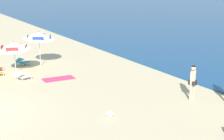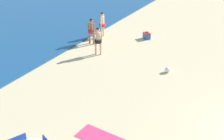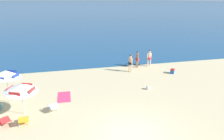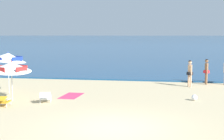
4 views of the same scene
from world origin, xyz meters
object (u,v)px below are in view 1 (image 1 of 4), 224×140
object	(u,v)px
person_standing_beside	(193,80)
beach_ball	(110,114)
lounge_chair_facing_sea	(22,76)
lounge_chair_spare_folded	(22,62)
beach_umbrella_striped_main	(14,46)
beach_umbrella_striped_second	(39,36)
beach_towel	(59,79)

from	to	relation	value
person_standing_beside	beach_ball	distance (m)	4.41
lounge_chair_facing_sea	lounge_chair_spare_folded	world-z (taller)	lounge_chair_spare_folded
person_standing_beside	beach_ball	world-z (taller)	person_standing_beside
beach_umbrella_striped_main	beach_umbrella_striped_second	distance (m)	2.24
lounge_chair_facing_sea	beach_umbrella_striped_main	bearing A→B (deg)	178.17
beach_umbrella_striped_main	person_standing_beside	xyz separation A→B (m)	(8.75, 5.99, -0.74)
beach_umbrella_striped_main	beach_umbrella_striped_second	world-z (taller)	beach_umbrella_striped_second
beach_umbrella_striped_main	person_standing_beside	world-z (taller)	beach_umbrella_striped_main
lounge_chair_spare_folded	beach_towel	size ratio (longest dim) A/B	0.56
beach_umbrella_striped_second	beach_ball	distance (m)	10.04
person_standing_beside	beach_towel	xyz separation A→B (m)	(-6.33, -4.17, -0.95)
beach_umbrella_striped_main	lounge_chair_spare_folded	xyz separation A→B (m)	(-1.73, 0.87, -1.42)
beach_umbrella_striped_second	lounge_chair_facing_sea	bearing A→B (deg)	-34.47
lounge_chair_facing_sea	beach_ball	bearing A→B (deg)	13.67
lounge_chair_facing_sea	beach_ball	size ratio (longest dim) A/B	3.36
beach_umbrella_striped_second	person_standing_beside	size ratio (longest dim) A/B	1.44
person_standing_beside	beach_umbrella_striped_second	bearing A→B (deg)	-157.55
person_standing_beside	lounge_chair_spare_folded	bearing A→B (deg)	-153.99
beach_umbrella_striped_main	beach_umbrella_striped_second	bearing A→B (deg)	121.09
beach_umbrella_striped_main	lounge_chair_facing_sea	xyz separation A→B (m)	(1.70, -0.05, -1.42)
beach_ball	beach_umbrella_striped_main	bearing A→B (deg)	-169.27
beach_umbrella_striped_second	beach_ball	world-z (taller)	beach_umbrella_striped_second
person_standing_beside	beach_ball	xyz separation A→B (m)	(-0.03, -4.33, -0.80)
lounge_chair_facing_sea	beach_towel	xyz separation A→B (m)	(0.71, 1.87, -0.27)
beach_umbrella_striped_second	person_standing_beside	xyz separation A→B (m)	(9.89, 4.09, -1.05)
beach_ball	lounge_chair_spare_folded	bearing A→B (deg)	-175.73
beach_umbrella_striped_second	lounge_chair_facing_sea	xyz separation A→B (m)	(2.85, -1.95, -1.73)
beach_umbrella_striped_second	person_standing_beside	distance (m)	10.76
beach_towel	beach_ball	bearing A→B (deg)	-1.50
lounge_chair_facing_sea	beach_towel	size ratio (longest dim) A/B	0.56
lounge_chair_facing_sea	lounge_chair_spare_folded	bearing A→B (deg)	164.91
beach_umbrella_striped_main	lounge_chair_facing_sea	world-z (taller)	beach_umbrella_striped_main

